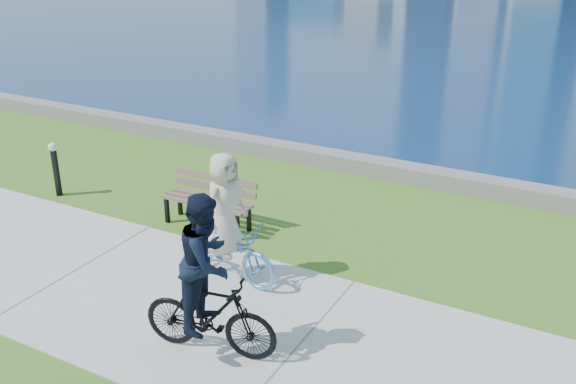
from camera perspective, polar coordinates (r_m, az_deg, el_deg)
name	(u,v)px	position (r m, az deg, el deg)	size (l,w,h in m)	color
ground	(301,343)	(8.60, 1.20, -13.30)	(320.00, 320.00, 0.00)	#39631A
concrete_path	(301,343)	(8.59, 1.20, -13.24)	(80.00, 3.50, 0.02)	#ABAAA5
seawall	(438,178)	(13.69, 13.23, 1.19)	(90.00, 0.50, 0.35)	slate
park_bench	(210,197)	(11.56, -6.99, -0.44)	(1.73, 0.61, 0.89)	black
bollard_lamp	(55,165)	(13.54, -19.98, 2.23)	(0.18, 0.18, 1.11)	black
cyclist_woman	(226,233)	(9.68, -5.53, -3.69)	(0.82, 1.88, 2.02)	#5998D8
cyclist_man	(208,289)	(7.98, -7.12, -8.57)	(0.83, 1.83, 2.17)	black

